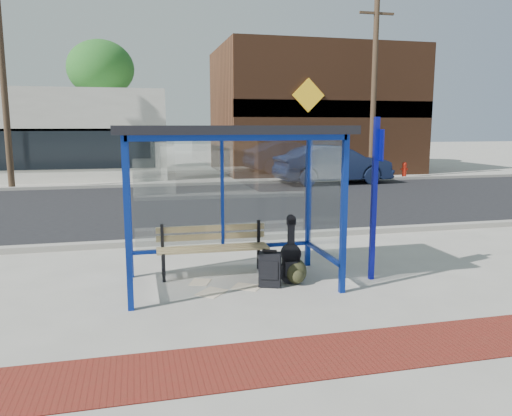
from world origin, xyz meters
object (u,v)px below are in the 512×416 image
object	(u,v)px
guitar_bag	(291,260)
parked_car	(333,165)
suitcase	(270,270)
bench	(212,246)
backpack	(296,272)
fire_hydrant	(404,169)

from	to	relation	value
guitar_bag	parked_car	distance (m)	13.78
suitcase	parked_car	distance (m)	14.01
bench	parked_car	world-z (taller)	parked_car
bench	parked_car	distance (m)	13.61
bench	guitar_bag	size ratio (longest dim) A/B	1.79
suitcase	backpack	world-z (taller)	suitcase
guitar_bag	parked_car	size ratio (longest dim) A/B	0.21
backpack	parked_car	size ratio (longest dim) A/B	0.08
parked_car	fire_hydrant	distance (m)	4.57
bench	parked_car	size ratio (longest dim) A/B	0.37
guitar_bag	bench	bearing A→B (deg)	151.43
guitar_bag	backpack	world-z (taller)	guitar_bag
bench	fire_hydrant	xyz separation A→B (m)	(11.18, 13.31, -0.09)
bench	backpack	xyz separation A→B (m)	(1.18, -0.81, -0.29)
bench	suitcase	size ratio (longest dim) A/B	3.17
guitar_bag	fire_hydrant	bearing A→B (deg)	60.81
fire_hydrant	guitar_bag	bearing A→B (deg)	-125.61
guitar_bag	backpack	bearing A→B (deg)	-22.92
bench	guitar_bag	distance (m)	1.35
bench	suitcase	world-z (taller)	bench
backpack	bench	bearing A→B (deg)	148.77
guitar_bag	backpack	xyz separation A→B (m)	(0.08, -0.04, -0.18)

